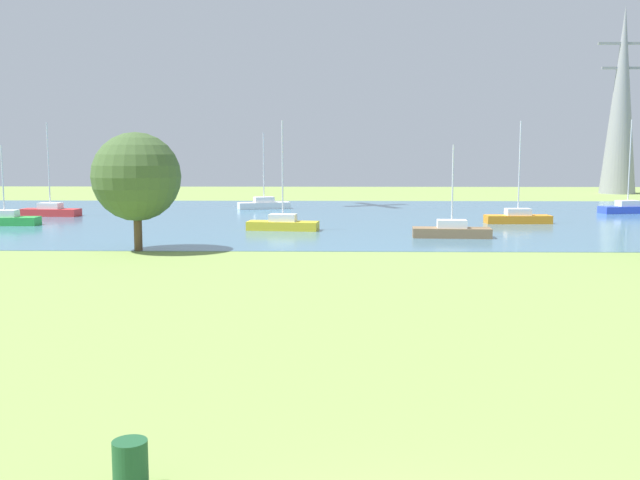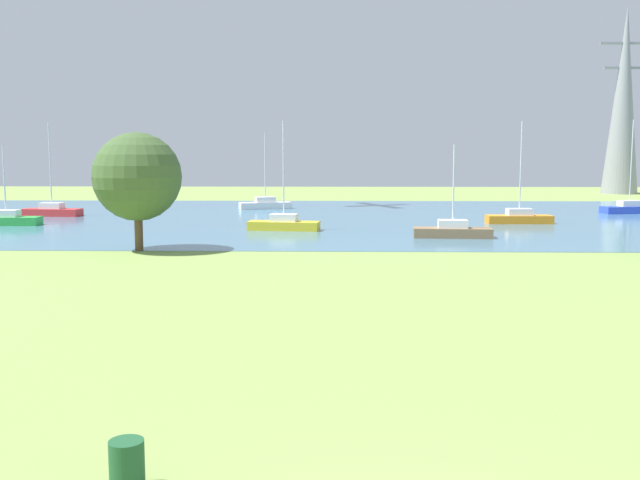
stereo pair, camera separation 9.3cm
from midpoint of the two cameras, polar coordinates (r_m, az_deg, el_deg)
The scene contains 12 objects.
ground_plane at distance 31.03m, azimuth 3.20°, elevation -2.96°, with size 160.00×160.00×0.00m, color #7F994C.
litter_bin at distance 12.43m, azimuth -14.66°, elevation -16.66°, with size 0.56×0.56×0.80m, color #1E512D.
water_surface at distance 58.80m, azimuth 2.35°, elevation 1.75°, with size 140.00×40.00×0.02m, color teal.
sailboat_green at distance 57.44m, azimuth -23.30°, elevation 1.51°, with size 4.84×1.65×5.76m.
sailboat_blue at distance 68.37m, azimuth 23.07°, elevation 2.32°, with size 5.00×2.42×8.00m.
sailboat_orange at distance 56.06m, azimuth 15.36°, elevation 1.73°, with size 4.85×1.68×7.53m.
sailboat_red at distance 64.22m, azimuth -20.20°, elevation 2.18°, with size 4.93×2.01×7.65m.
sailboat_yellow at distance 49.43m, azimuth -2.80°, elevation 1.29°, with size 4.96×2.12×7.36m.
sailboat_brown at distance 45.90m, azimuth 10.39°, elevation 0.73°, with size 4.89×1.82×5.72m.
sailboat_white at distance 68.13m, azimuth -4.26°, elevation 2.83°, with size 5.03×2.85×7.03m.
tree_west_near at distance 40.20m, azimuth -14.06°, elevation 4.81°, with size 4.74×4.74×6.36m.
electricity_pylon at distance 100.30m, azimuth 22.67°, elevation 10.05°, with size 6.40×4.40×23.34m.
Camera 2 is at (-0.95, -8.55, 5.33)m, focal length 40.89 mm.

